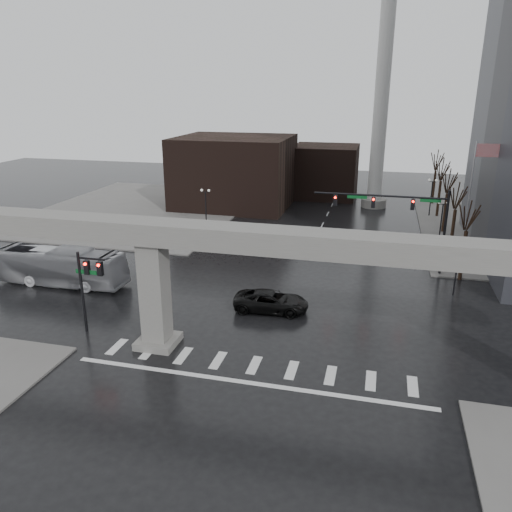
# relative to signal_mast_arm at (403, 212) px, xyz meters

# --- Properties ---
(ground) EXTENTS (160.00, 160.00, 0.00)m
(ground) POSITION_rel_signal_mast_arm_xyz_m (-8.99, -18.80, -5.83)
(ground) COLOR black
(ground) RESTS_ON ground
(sidewalk_nw) EXTENTS (28.00, 36.00, 0.15)m
(sidewalk_nw) POSITION_rel_signal_mast_arm_xyz_m (-34.99, 17.20, -5.75)
(sidewalk_nw) COLOR slate
(sidewalk_nw) RESTS_ON ground
(elevated_guideway) EXTENTS (48.00, 2.60, 8.70)m
(elevated_guideway) POSITION_rel_signal_mast_arm_xyz_m (-7.73, -18.80, 1.05)
(elevated_guideway) COLOR gray
(elevated_guideway) RESTS_ON ground
(building_far_left) EXTENTS (16.00, 14.00, 10.00)m
(building_far_left) POSITION_rel_signal_mast_arm_xyz_m (-22.99, 23.20, -0.83)
(building_far_left) COLOR black
(building_far_left) RESTS_ON ground
(building_far_mid) EXTENTS (10.00, 10.00, 8.00)m
(building_far_mid) POSITION_rel_signal_mast_arm_xyz_m (-10.99, 33.20, -1.83)
(building_far_mid) COLOR black
(building_far_mid) RESTS_ON ground
(smokestack) EXTENTS (3.60, 3.60, 30.00)m
(smokestack) POSITION_rel_signal_mast_arm_xyz_m (-2.99, 27.20, 7.52)
(smokestack) COLOR #B9B8B4
(smokestack) RESTS_ON ground
(signal_mast_arm) EXTENTS (12.12, 0.43, 8.00)m
(signal_mast_arm) POSITION_rel_signal_mast_arm_xyz_m (0.00, 0.00, 0.00)
(signal_mast_arm) COLOR black
(signal_mast_arm) RESTS_ON ground
(signal_left_pole) EXTENTS (2.30, 0.30, 6.00)m
(signal_left_pole) POSITION_rel_signal_mast_arm_xyz_m (-21.24, -18.30, -1.76)
(signal_left_pole) COLOR black
(signal_left_pole) RESTS_ON ground
(flagpole_assembly) EXTENTS (2.06, 0.12, 12.00)m
(flagpole_assembly) POSITION_rel_signal_mast_arm_xyz_m (6.30, 3.20, 1.70)
(flagpole_assembly) COLOR silver
(flagpole_assembly) RESTS_ON ground
(lamp_right_0) EXTENTS (1.22, 0.32, 5.11)m
(lamp_right_0) POSITION_rel_signal_mast_arm_xyz_m (4.51, -4.80, -2.36)
(lamp_right_0) COLOR black
(lamp_right_0) RESTS_ON ground
(lamp_right_1) EXTENTS (1.22, 0.32, 5.11)m
(lamp_right_1) POSITION_rel_signal_mast_arm_xyz_m (4.51, 9.20, -2.36)
(lamp_right_1) COLOR black
(lamp_right_1) RESTS_ON ground
(lamp_right_2) EXTENTS (1.22, 0.32, 5.11)m
(lamp_right_2) POSITION_rel_signal_mast_arm_xyz_m (4.51, 23.20, -2.36)
(lamp_right_2) COLOR black
(lamp_right_2) RESTS_ON ground
(lamp_left_0) EXTENTS (1.22, 0.32, 5.11)m
(lamp_left_0) POSITION_rel_signal_mast_arm_xyz_m (-22.49, -4.80, -2.36)
(lamp_left_0) COLOR black
(lamp_left_0) RESTS_ON ground
(lamp_left_1) EXTENTS (1.22, 0.32, 5.11)m
(lamp_left_1) POSITION_rel_signal_mast_arm_xyz_m (-22.49, 9.20, -2.36)
(lamp_left_1) COLOR black
(lamp_left_1) RESTS_ON ground
(lamp_left_2) EXTENTS (1.22, 0.32, 5.11)m
(lamp_left_2) POSITION_rel_signal_mast_arm_xyz_m (-22.49, 23.20, -2.36)
(lamp_left_2) COLOR black
(lamp_left_2) RESTS_ON ground
(tree_right_0) EXTENTS (1.09, 1.58, 7.50)m
(tree_right_0) POSITION_rel_signal_mast_arm_xyz_m (5.54, -0.78, -3.04)
(tree_right_0) COLOR black
(tree_right_0) RESTS_ON ground
(tree_right_1) EXTENTS (1.09, 1.61, 7.67)m
(tree_right_1) POSITION_rel_signal_mast_arm_xyz_m (5.54, 7.22, -2.98)
(tree_right_1) COLOR black
(tree_right_1) RESTS_ON ground
(tree_right_2) EXTENTS (1.10, 1.63, 7.85)m
(tree_right_2) POSITION_rel_signal_mast_arm_xyz_m (5.54, 15.22, -2.91)
(tree_right_2) COLOR black
(tree_right_2) RESTS_ON ground
(tree_right_3) EXTENTS (1.11, 1.66, 8.02)m
(tree_right_3) POSITION_rel_signal_mast_arm_xyz_m (5.54, 23.22, -2.85)
(tree_right_3) COLOR black
(tree_right_3) RESTS_ON ground
(tree_right_4) EXTENTS (1.12, 1.69, 8.19)m
(tree_right_4) POSITION_rel_signal_mast_arm_xyz_m (5.54, 31.22, -2.79)
(tree_right_4) COLOR black
(tree_right_4) RESTS_ON ground
(pickup_truck) EXTENTS (5.95, 3.03, 1.61)m
(pickup_truck) POSITION_rel_signal_mast_arm_xyz_m (-9.72, -11.64, -5.02)
(pickup_truck) COLOR black
(pickup_truck) RESTS_ON ground
(city_bus) EXTENTS (12.02, 2.82, 3.35)m
(city_bus) POSITION_rel_signal_mast_arm_xyz_m (-28.98, -10.72, -4.16)
(city_bus) COLOR #B0B0B5
(city_bus) RESTS_ON ground
(far_car) EXTENTS (1.79, 4.35, 1.48)m
(far_car) POSITION_rel_signal_mast_arm_xyz_m (-14.17, 4.34, -5.09)
(far_car) COLOR black
(far_car) RESTS_ON ground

